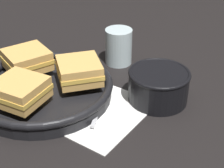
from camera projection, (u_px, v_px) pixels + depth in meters
ground_plane at (109, 112)px, 0.75m from camera, size 4.00×4.00×0.00m
napkin at (100, 112)px, 0.75m from camera, size 0.24×0.22×0.00m
soup_bowl at (159, 84)px, 0.77m from camera, size 0.14×0.14×0.07m
spoon at (104, 96)px, 0.79m from camera, size 0.15×0.11×0.01m
skillet at (43, 89)px, 0.79m from camera, size 0.32×0.44×0.04m
sandwich_near_left at (20, 91)px, 0.71m from camera, size 0.12×0.13×0.05m
sandwich_near_right at (78, 71)px, 0.78m from camera, size 0.13×0.13×0.05m
sandwich_far_left at (27, 60)px, 0.82m from camera, size 0.11×0.11×0.05m
drinking_glass at (119, 46)px, 0.92m from camera, size 0.07×0.07×0.10m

